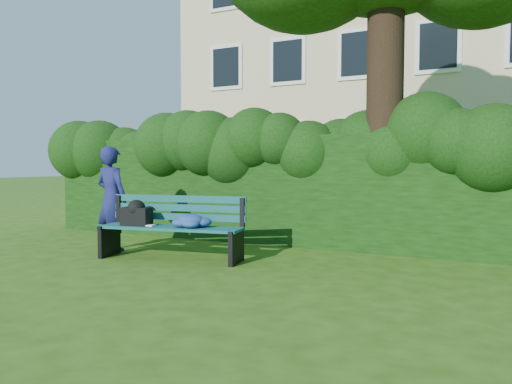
% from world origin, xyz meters
% --- Properties ---
extents(ground, '(80.00, 80.00, 0.00)m').
position_xyz_m(ground, '(0.00, 0.00, 0.00)').
color(ground, '#2E5211').
rests_on(ground, ground).
extents(apartment_building, '(16.00, 8.08, 12.00)m').
position_xyz_m(apartment_building, '(-0.00, 13.99, 6.00)').
color(apartment_building, beige).
rests_on(apartment_building, ground).
extents(hedge, '(10.00, 1.00, 1.80)m').
position_xyz_m(hedge, '(0.00, 2.20, 0.90)').
color(hedge, black).
rests_on(hedge, ground).
extents(park_bench, '(2.12, 0.92, 0.89)m').
position_xyz_m(park_bench, '(-1.06, 0.04, 0.50)').
color(park_bench, '#0E4749').
rests_on(park_bench, ground).
extents(man_reading, '(0.63, 0.44, 1.62)m').
position_xyz_m(man_reading, '(-2.29, 0.17, 0.81)').
color(man_reading, navy).
rests_on(man_reading, ground).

